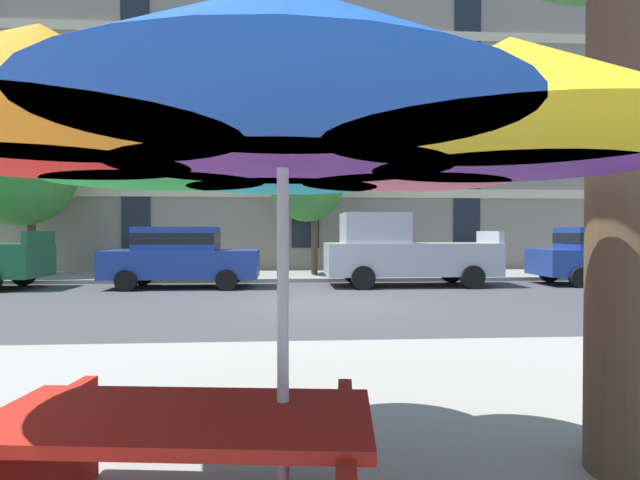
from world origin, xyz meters
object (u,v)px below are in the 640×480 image
sedan_blue (181,255)px  pickup_silver (402,252)px  sedan_blue_midblock (604,254)px  patio_umbrella (283,129)px  street_tree_middle (309,179)px  street_tree_left (21,172)px  picnic_table (181,472)px

sedan_blue → pickup_silver: (6.58, 0.00, 0.08)m
sedan_blue_midblock → patio_umbrella: patio_umbrella is taller
street_tree_middle → sedan_blue_midblock: bearing=-19.4°
pickup_silver → patio_umbrella: size_ratio=1.40×
street_tree_left → picnic_table: (8.56, -16.07, -3.22)m
patio_umbrella → picnic_table: size_ratio=1.86×
street_tree_left → patio_umbrella: street_tree_left is taller
pickup_silver → street_tree_middle: 4.86m
street_tree_left → patio_umbrella: bearing=-60.4°
sedan_blue_midblock → sedan_blue: bearing=180.0°
street_tree_left → street_tree_middle: bearing=-0.3°
street_tree_left → patio_umbrella: (9.05, -15.94, -1.56)m
street_tree_middle → sedan_blue: bearing=-140.9°
sedan_blue → sedan_blue_midblock: 12.96m
pickup_silver → patio_umbrella: (-3.60, -12.70, 1.11)m
patio_umbrella → picnic_table: patio_umbrella is taller
sedan_blue_midblock → patio_umbrella: 16.19m
sedan_blue → street_tree_middle: bearing=39.1°
sedan_blue_midblock → street_tree_left: bearing=170.3°
picnic_table → street_tree_middle: bearing=84.9°
picnic_table → sedan_blue_midblock: bearing=50.8°
street_tree_middle → picnic_table: size_ratio=2.69×
sedan_blue_midblock → street_tree_middle: 9.93m
sedan_blue → sedan_blue_midblock: (12.96, 0.00, 0.00)m
street_tree_middle → picnic_table: (-1.42, -16.01, -3.07)m
pickup_silver → sedan_blue_midblock: size_ratio=1.16×
sedan_blue → street_tree_middle: street_tree_middle is taller
street_tree_middle → picnic_table: bearing=-95.1°
sedan_blue → sedan_blue_midblock: same height
patio_umbrella → sedan_blue_midblock: bearing=51.8°
sedan_blue → picnic_table: sedan_blue is taller
sedan_blue_midblock → picnic_table: size_ratio=2.24×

